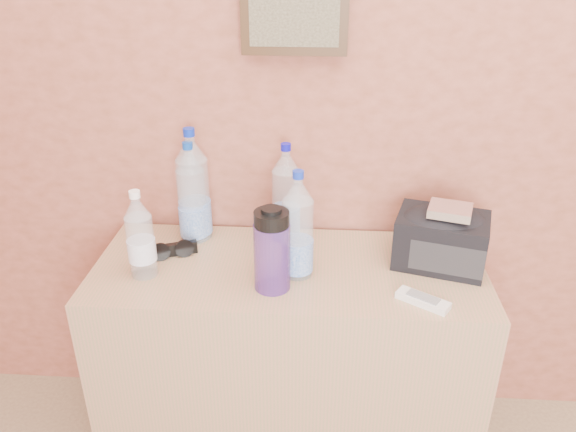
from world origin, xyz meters
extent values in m
plane|color=#B56355|center=(0.00, 2.00, 1.35)|extent=(4.00, 0.00, 4.00)
cube|color=#A36D45|center=(-0.37, 1.74, 0.36)|extent=(1.14, 0.48, 0.71)
cylinder|color=silver|center=(-0.68, 1.89, 0.85)|extent=(0.09, 0.09, 0.28)
cylinder|color=#0F42A9|center=(-0.68, 1.89, 1.02)|extent=(0.03, 0.03, 0.02)
cylinder|color=white|center=(-0.68, 1.91, 0.87)|extent=(0.10, 0.10, 0.31)
cylinder|color=#0D28B2|center=(-0.68, 1.91, 1.06)|extent=(0.03, 0.03, 0.02)
cylinder|color=silver|center=(-0.39, 1.92, 0.85)|extent=(0.09, 0.09, 0.28)
cylinder|color=#0F0EBE|center=(-0.39, 1.92, 1.02)|extent=(0.03, 0.03, 0.02)
cylinder|color=#CEEBF5|center=(-0.35, 1.71, 0.85)|extent=(0.09, 0.09, 0.28)
cylinder|color=#1431B5|center=(-0.35, 1.71, 1.02)|extent=(0.03, 0.03, 0.02)
cylinder|color=white|center=(-0.78, 1.67, 0.83)|extent=(0.07, 0.07, 0.22)
cylinder|color=white|center=(-0.78, 1.67, 0.96)|extent=(0.03, 0.03, 0.02)
cylinder|color=#522D87|center=(-0.41, 1.63, 0.81)|extent=(0.10, 0.10, 0.19)
cylinder|color=black|center=(-0.41, 1.63, 0.93)|extent=(0.09, 0.09, 0.05)
cube|color=silver|center=(-0.01, 1.58, 0.72)|extent=(0.14, 0.11, 0.02)
cube|color=silver|center=(0.07, 1.77, 0.90)|extent=(0.14, 0.13, 0.02)
camera|label=1|loc=(-0.28, 0.34, 1.57)|focal=35.00mm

